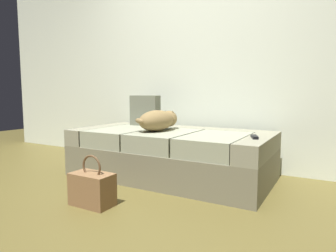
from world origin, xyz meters
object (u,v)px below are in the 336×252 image
object	(u,v)px
couch	(171,154)
dog_tan	(159,120)
throw_pillow	(145,111)
tv_remote	(254,137)
handbag	(92,189)

from	to	relation	value
couch	dog_tan	world-z (taller)	dog_tan
couch	throw_pillow	size ratio (longest dim) A/B	5.62
tv_remote	dog_tan	bearing A→B (deg)	155.96
couch	handbag	size ratio (longest dim) A/B	5.06
dog_tan	handbag	size ratio (longest dim) A/B	1.58
dog_tan	tv_remote	distance (m)	0.94
throw_pillow	handbag	bearing A→B (deg)	-73.72
dog_tan	handbag	distance (m)	1.00
couch	throw_pillow	world-z (taller)	throw_pillow
dog_tan	throw_pillow	size ratio (longest dim) A/B	1.75
handbag	throw_pillow	bearing A→B (deg)	106.28
throw_pillow	handbag	xyz separation A→B (m)	(0.36, -1.23, -0.50)
throw_pillow	couch	bearing A→B (deg)	-29.60
dog_tan	couch	bearing A→B (deg)	29.72
tv_remote	throw_pillow	xyz separation A→B (m)	(-1.32, 0.38, 0.16)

